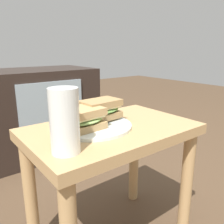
% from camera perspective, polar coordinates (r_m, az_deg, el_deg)
% --- Properties ---
extents(side_table, '(0.56, 0.36, 0.46)m').
position_cam_1_polar(side_table, '(0.82, -0.11, -9.53)').
color(side_table, tan).
rests_on(side_table, ground).
extents(tv_cabinet, '(0.96, 0.46, 0.58)m').
position_cam_1_polar(tv_cabinet, '(1.66, -21.05, -0.61)').
color(tv_cabinet, black).
rests_on(tv_cabinet, ground).
extents(plate, '(0.26, 0.26, 0.01)m').
position_cam_1_polar(plate, '(0.78, -4.93, -3.34)').
color(plate, silver).
rests_on(plate, side_table).
extents(sandwich_front, '(0.15, 0.11, 0.07)m').
position_cam_1_polar(sandwich_front, '(0.73, -7.46, -1.67)').
color(sandwich_front, tan).
rests_on(sandwich_front, plate).
extents(sandwich_back, '(0.15, 0.11, 0.07)m').
position_cam_1_polar(sandwich_back, '(0.81, -2.79, 0.65)').
color(sandwich_back, '#9E7A4C').
rests_on(sandwich_back, plate).
extents(beer_glass, '(0.07, 0.07, 0.16)m').
position_cam_1_polar(beer_glass, '(0.58, -11.44, -2.33)').
color(beer_glass, silver).
rests_on(beer_glass, side_table).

